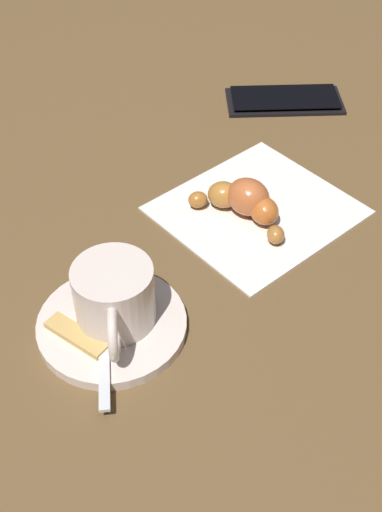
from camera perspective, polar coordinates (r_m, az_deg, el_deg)
The scene contains 8 objects.
ground_plane at distance 0.66m, azimuth -0.09°, elevation 0.44°, with size 1.80×1.80×0.00m, color brown.
saucer at distance 0.59m, azimuth -6.80°, elevation -5.92°, with size 0.13×0.13×0.01m, color silver.
espresso_cup at distance 0.57m, azimuth -6.62°, elevation -3.51°, with size 0.07×0.10×0.06m.
teaspoon at distance 0.58m, azimuth -7.51°, elevation -5.73°, with size 0.06×0.13×0.01m.
sugar_packet at distance 0.58m, azimuth -9.77°, elevation -6.74°, with size 0.06×0.02×0.01m, color tan.
napkin at distance 0.71m, azimuth 5.67°, elevation 4.00°, with size 0.19×0.17×0.00m, color silver.
croissant at distance 0.69m, azimuth 4.72°, elevation 4.70°, with size 0.08×0.11×0.04m.
cell_phone at distance 0.89m, azimuth 8.05°, elevation 13.16°, with size 0.16×0.12×0.01m.
Camera 1 is at (-0.22, -0.42, 0.46)m, focal length 46.54 mm.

